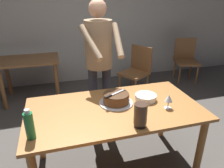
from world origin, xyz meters
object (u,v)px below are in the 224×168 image
(background_table, at_px, (30,68))
(cake_on_platter, at_px, (116,99))
(cake_knife, at_px, (111,95))
(wine_glass_near, at_px, (169,99))
(hurricane_lamp, at_px, (140,115))
(plate_stack, at_px, (146,97))
(person_cutting_cake, at_px, (99,57))
(main_dining_table, at_px, (115,117))
(background_chair_1, at_px, (186,58))
(water_bottle, at_px, (29,125))
(background_chair_0, at_px, (137,69))

(background_table, bearing_deg, cake_on_platter, -62.98)
(cake_on_platter, distance_m, cake_knife, 0.10)
(wine_glass_near, relative_size, hurricane_lamp, 0.69)
(cake_on_platter, xyz_separation_m, background_table, (-0.98, 1.91, -0.22))
(wine_glass_near, bearing_deg, plate_stack, 122.24)
(person_cutting_cake, bearing_deg, wine_glass_near, -58.92)
(main_dining_table, relative_size, wine_glass_near, 11.66)
(plate_stack, xyz_separation_m, background_chair_1, (1.83, 1.95, -0.29))
(plate_stack, bearing_deg, water_bottle, -163.08)
(wine_glass_near, height_order, hurricane_lamp, hurricane_lamp)
(cake_on_platter, bearing_deg, cake_knife, -151.31)
(person_cutting_cake, bearing_deg, main_dining_table, -90.53)
(cake_on_platter, bearing_deg, main_dining_table, -115.89)
(background_chair_0, bearing_deg, person_cutting_cake, -132.25)
(plate_stack, distance_m, background_table, 2.33)
(background_chair_0, bearing_deg, plate_stack, -109.29)
(plate_stack, bearing_deg, wine_glass_near, -57.76)
(hurricane_lamp, bearing_deg, cake_knife, 109.06)
(person_cutting_cake, bearing_deg, water_bottle, -129.11)
(cake_knife, distance_m, person_cutting_cake, 0.65)
(main_dining_table, relative_size, background_chair_0, 1.87)
(cake_on_platter, relative_size, cake_knife, 1.37)
(wine_glass_near, bearing_deg, cake_knife, 159.44)
(main_dining_table, xyz_separation_m, hurricane_lamp, (0.11, -0.35, 0.21))
(plate_stack, xyz_separation_m, wine_glass_near, (0.14, -0.21, 0.07))
(plate_stack, bearing_deg, background_chair_1, 46.90)
(cake_knife, distance_m, background_chair_1, 2.98)
(main_dining_table, distance_m, cake_on_platter, 0.18)
(main_dining_table, height_order, water_bottle, water_bottle)
(wine_glass_near, bearing_deg, hurricane_lamp, -151.39)
(cake_on_platter, xyz_separation_m, person_cutting_cake, (-0.03, 0.58, 0.27))
(background_table, bearing_deg, water_bottle, -85.19)
(main_dining_table, distance_m, background_chair_0, 1.90)
(main_dining_table, relative_size, background_table, 1.68)
(hurricane_lamp, distance_m, background_table, 2.59)
(wine_glass_near, xyz_separation_m, hurricane_lamp, (-0.38, -0.21, 0.00))
(hurricane_lamp, bearing_deg, background_chair_0, 68.32)
(background_chair_0, bearing_deg, cake_knife, -120.19)
(wine_glass_near, bearing_deg, water_bottle, -174.39)
(person_cutting_cake, bearing_deg, background_chair_0, 47.75)
(hurricane_lamp, xyz_separation_m, background_chair_0, (0.80, 2.01, -0.37))
(wine_glass_near, distance_m, water_bottle, 1.24)
(person_cutting_cake, xyz_separation_m, background_table, (-0.94, 1.34, -0.50))
(hurricane_lamp, relative_size, person_cutting_cake, 0.12)
(background_chair_0, bearing_deg, wine_glass_near, -103.15)
(water_bottle, distance_m, background_table, 2.29)
(person_cutting_cake, height_order, background_chair_1, person_cutting_cake)
(cake_on_platter, relative_size, background_chair_0, 0.38)
(cake_on_platter, relative_size, wine_glass_near, 2.36)
(wine_glass_near, bearing_deg, main_dining_table, 163.25)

